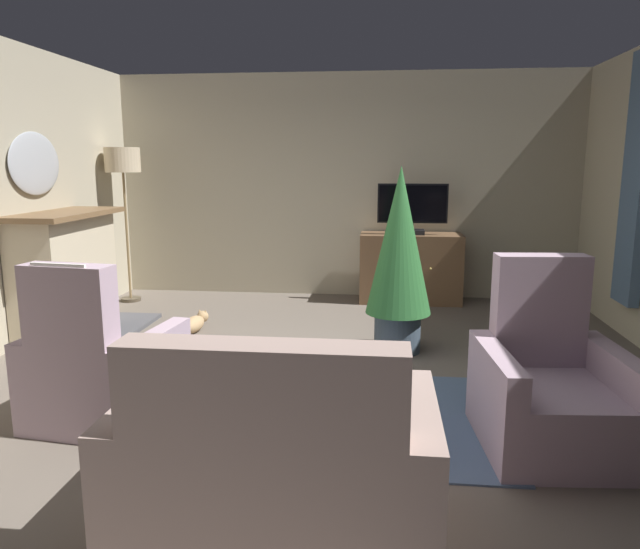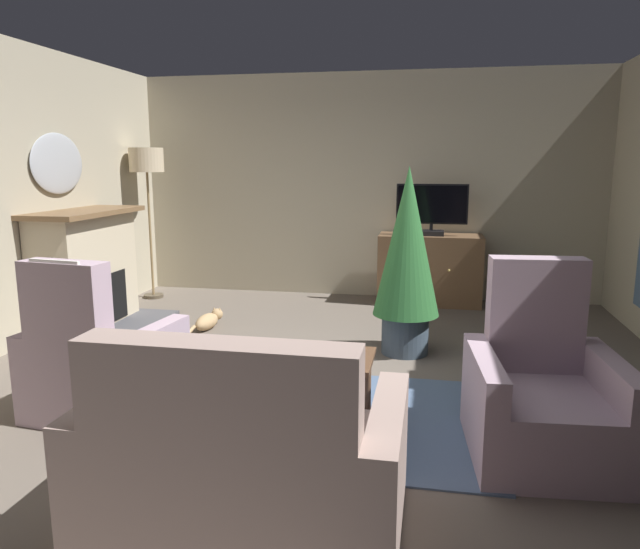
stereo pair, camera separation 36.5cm
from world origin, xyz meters
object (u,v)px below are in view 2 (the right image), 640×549
at_px(sofa_floral, 245,464).
at_px(potted_plant_on_hearth_side, 407,253).
at_px(tv_cabinet, 430,271).
at_px(cat, 208,321).
at_px(television, 432,208).
at_px(fireplace, 88,272).
at_px(coffee_table, 304,363).
at_px(floor_lamp, 147,168).
at_px(armchair_angled_to_table, 542,399).
at_px(tv_remote, 332,353).
at_px(wall_mirror_oval, 58,164).
at_px(armchair_by_fireplace, 101,366).

height_order(sofa_floral, potted_plant_on_hearth_side, potted_plant_on_hearth_side).
relative_size(tv_cabinet, cat, 1.79).
xyz_separation_m(television, cat, (-2.26, -1.54, -1.09)).
xyz_separation_m(fireplace, potted_plant_on_hearth_side, (3.28, -0.21, 0.33)).
distance_m(coffee_table, sofa_floral, 1.24).
xyz_separation_m(tv_cabinet, floor_lamp, (-3.49, -0.34, 1.24)).
relative_size(armchair_angled_to_table, potted_plant_on_hearth_side, 0.67).
bearing_deg(floor_lamp, armchair_angled_to_table, -39.03).
relative_size(tv_remote, floor_lamp, 0.09).
xyz_separation_m(television, coffee_table, (-0.79, -3.50, -0.78)).
bearing_deg(potted_plant_on_hearth_side, wall_mirror_oval, 176.56).
height_order(coffee_table, armchair_angled_to_table, armchair_angled_to_table).
relative_size(fireplace, armchair_by_fireplace, 1.28).
bearing_deg(tv_remote, armchair_by_fireplace, -36.60).
height_order(tv_cabinet, floor_lamp, floor_lamp).
xyz_separation_m(potted_plant_on_hearth_side, cat, (-2.06, 0.41, -0.84)).
height_order(cat, floor_lamp, floor_lamp).
bearing_deg(fireplace, floor_lamp, 90.58).
bearing_deg(armchair_by_fireplace, armchair_angled_to_table, -0.59).
bearing_deg(coffee_table, cat, 126.72).
distance_m(tv_cabinet, potted_plant_on_hearth_side, 2.08).
bearing_deg(fireplace, cat, 9.30).
bearing_deg(sofa_floral, fireplace, 131.62).
relative_size(sofa_floral, armchair_angled_to_table, 1.29).
relative_size(tv_remote, potted_plant_on_hearth_side, 0.10).
relative_size(armchair_by_fireplace, floor_lamp, 0.60).
relative_size(fireplace, wall_mirror_oval, 1.71).
bearing_deg(fireplace, sofa_floral, -48.38).
bearing_deg(potted_plant_on_hearth_side, television, 84.22).
height_order(tv_cabinet, cat, tv_cabinet).
height_order(fireplace, tv_cabinet, fireplace).
bearing_deg(coffee_table, fireplace, 146.68).
height_order(wall_mirror_oval, tv_cabinet, wall_mirror_oval).
distance_m(fireplace, tv_remote, 3.34).
relative_size(armchair_angled_to_table, floor_lamp, 0.60).
bearing_deg(television, wall_mirror_oval, -155.02).
relative_size(television, tv_remote, 4.96).
xyz_separation_m(wall_mirror_oval, armchair_angled_to_table, (4.42, -1.95, -1.37)).
relative_size(fireplace, armchair_angled_to_table, 1.28).
relative_size(wall_mirror_oval, television, 1.01).
xyz_separation_m(coffee_table, cat, (-1.47, 1.96, -0.31)).
bearing_deg(television, fireplace, -153.48).
bearing_deg(fireplace, tv_cabinet, 27.21).
distance_m(tv_cabinet, armchair_by_fireplace, 4.31).
height_order(fireplace, armchair_by_fireplace, fireplace).
bearing_deg(cat, tv_cabinet, 35.12).
relative_size(fireplace, cat, 2.10).
distance_m(fireplace, floor_lamp, 1.79).
bearing_deg(armchair_by_fireplace, cat, 91.65).
height_order(armchair_by_fireplace, floor_lamp, floor_lamp).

